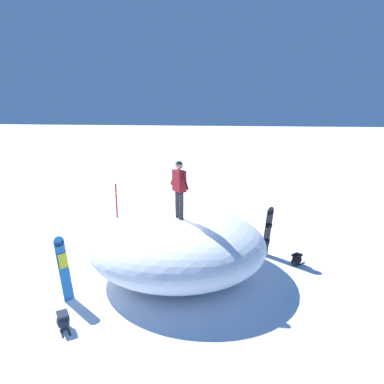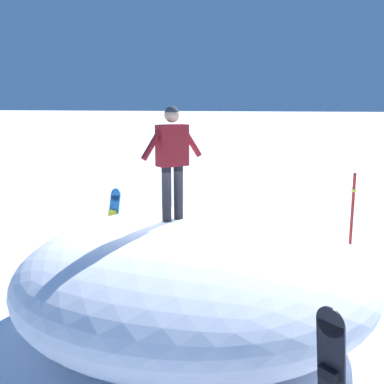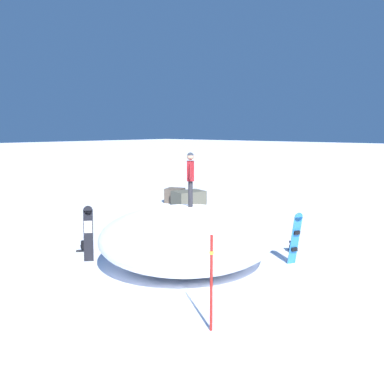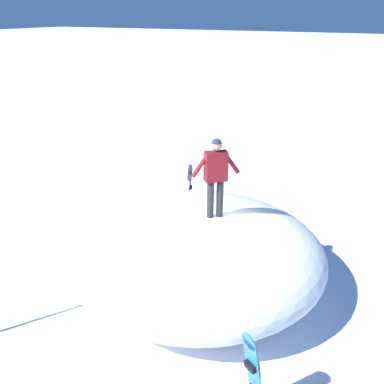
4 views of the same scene
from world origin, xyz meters
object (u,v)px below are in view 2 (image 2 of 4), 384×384
backpack_near (48,264)px  trail_marker_pole (352,219)px  snowboard_secondary_upright (112,226)px  snowboarder_standing (172,153)px

backpack_near → trail_marker_pole: 6.39m
trail_marker_pole → backpack_near: bearing=12.4°
snowboard_secondary_upright → trail_marker_pole: bearing=-172.0°
backpack_near → snowboarder_standing: bearing=147.2°
snowboarder_standing → backpack_near: snowboarder_standing is taller
trail_marker_pole → snowboard_secondary_upright: bearing=8.0°
snowboarder_standing → snowboard_secondary_upright: size_ratio=0.99×
backpack_near → snowboard_secondary_upright: bearing=-151.0°
snowboard_secondary_upright → backpack_near: snowboard_secondary_upright is taller
snowboarder_standing → trail_marker_pole: size_ratio=0.81×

